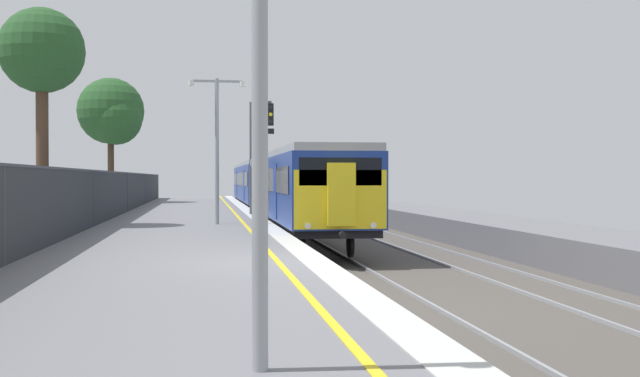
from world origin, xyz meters
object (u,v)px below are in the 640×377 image
object	(u,v)px
commuter_train_at_platform	(274,185)
signal_gantry	(257,144)
background_tree_left	(42,55)
platform_lamp_mid	(217,137)
background_tree_centre	(112,114)
speed_limit_sign	(257,179)

from	to	relation	value
commuter_train_at_platform	signal_gantry	xyz separation A→B (m)	(-1.48, -7.99, 1.91)
signal_gantry	background_tree_left	world-z (taller)	background_tree_left
commuter_train_at_platform	platform_lamp_mid	xyz separation A→B (m)	(-3.40, -15.10, 1.81)
commuter_train_at_platform	background_tree_centre	xyz separation A→B (m)	(-9.89, 10.34, 4.65)
commuter_train_at_platform	background_tree_left	xyz separation A→B (m)	(-9.27, -15.32, 4.54)
speed_limit_sign	platform_lamp_mid	bearing A→B (deg)	-126.14
speed_limit_sign	background_tree_centre	size ratio (longest dim) A/B	0.30
platform_lamp_mid	background_tree_left	xyz separation A→B (m)	(-5.87, -0.22, 2.73)
commuter_train_at_platform	platform_lamp_mid	world-z (taller)	platform_lamp_mid
commuter_train_at_platform	speed_limit_sign	xyz separation A→B (m)	(-1.85, -12.96, 0.34)
speed_limit_sign	background_tree_centre	bearing A→B (deg)	109.04
speed_limit_sign	commuter_train_at_platform	bearing A→B (deg)	81.90
platform_lamp_mid	background_tree_centre	bearing A→B (deg)	104.30
speed_limit_sign	background_tree_centre	xyz separation A→B (m)	(-8.04, 23.30, 4.31)
background_tree_left	speed_limit_sign	bearing A→B (deg)	17.58
background_tree_centre	platform_lamp_mid	bearing A→B (deg)	-75.70
commuter_train_at_platform	speed_limit_sign	bearing A→B (deg)	-98.10
speed_limit_sign	platform_lamp_mid	size ratio (longest dim) A/B	0.49
signal_gantry	platform_lamp_mid	world-z (taller)	platform_lamp_mid
speed_limit_sign	platform_lamp_mid	xyz separation A→B (m)	(-1.56, -2.13, 1.47)
signal_gantry	platform_lamp_mid	xyz separation A→B (m)	(-1.93, -7.10, -0.11)
commuter_train_at_platform	signal_gantry	distance (m)	8.35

